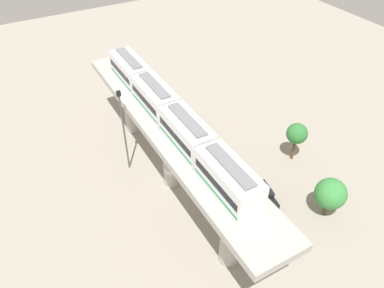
{
  "coord_description": "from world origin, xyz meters",
  "views": [
    {
      "loc": [
        -12.94,
        -27.5,
        30.85
      ],
      "look_at": [
        2.5,
        -0.18,
        4.88
      ],
      "focal_mm": 34.66,
      "sensor_mm": 36.0,
      "label": 1
    }
  ],
  "objects_px": {
    "train": "(170,115)",
    "signal_post": "(124,128)",
    "tree_near_viaduct": "(297,134)",
    "tree_mid_lot": "(331,194)",
    "parked_car_orange": "(192,129)",
    "parked_car_black": "(262,195)"
  },
  "relations": [
    {
      "from": "train",
      "to": "parked_car_black",
      "type": "xyz_separation_m",
      "value": [
        7.34,
        -7.1,
        -8.93
      ]
    },
    {
      "from": "train",
      "to": "parked_car_black",
      "type": "bearing_deg",
      "value": -44.04
    },
    {
      "from": "parked_car_orange",
      "to": "tree_near_viaduct",
      "type": "height_order",
      "value": "tree_near_viaduct"
    },
    {
      "from": "tree_mid_lot",
      "to": "signal_post",
      "type": "relative_size",
      "value": 0.44
    },
    {
      "from": "train",
      "to": "signal_post",
      "type": "relative_size",
      "value": 2.56
    },
    {
      "from": "train",
      "to": "tree_mid_lot",
      "type": "xyz_separation_m",
      "value": [
        11.95,
        -11.88,
        -6.63
      ]
    },
    {
      "from": "train",
      "to": "parked_car_orange",
      "type": "height_order",
      "value": "train"
    },
    {
      "from": "parked_car_orange",
      "to": "signal_post",
      "type": "relative_size",
      "value": 0.4
    },
    {
      "from": "parked_car_orange",
      "to": "parked_car_black",
      "type": "bearing_deg",
      "value": -81.37
    },
    {
      "from": "train",
      "to": "tree_near_viaduct",
      "type": "relative_size",
      "value": 5.32
    },
    {
      "from": "tree_near_viaduct",
      "to": "signal_post",
      "type": "bearing_deg",
      "value": 155.22
    },
    {
      "from": "parked_car_black",
      "to": "tree_near_viaduct",
      "type": "bearing_deg",
      "value": 35.19
    },
    {
      "from": "parked_car_black",
      "to": "signal_post",
      "type": "relative_size",
      "value": 0.41
    },
    {
      "from": "train",
      "to": "tree_mid_lot",
      "type": "height_order",
      "value": "train"
    },
    {
      "from": "parked_car_orange",
      "to": "tree_mid_lot",
      "type": "distance_m",
      "value": 19.86
    },
    {
      "from": "tree_near_viaduct",
      "to": "tree_mid_lot",
      "type": "bearing_deg",
      "value": -108.95
    },
    {
      "from": "train",
      "to": "parked_car_orange",
      "type": "relative_size",
      "value": 6.31
    },
    {
      "from": "tree_near_viaduct",
      "to": "tree_mid_lot",
      "type": "xyz_separation_m",
      "value": [
        -2.92,
        -8.5,
        -0.79
      ]
    },
    {
      "from": "tree_near_viaduct",
      "to": "signal_post",
      "type": "xyz_separation_m",
      "value": [
        -18.27,
        8.43,
        2.06
      ]
    },
    {
      "from": "tree_near_viaduct",
      "to": "signal_post",
      "type": "height_order",
      "value": "signal_post"
    },
    {
      "from": "train",
      "to": "parked_car_orange",
      "type": "xyz_separation_m",
      "value": [
        6.52,
        7.08,
        -8.93
      ]
    },
    {
      "from": "tree_near_viaduct",
      "to": "signal_post",
      "type": "relative_size",
      "value": 0.48
    }
  ]
}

